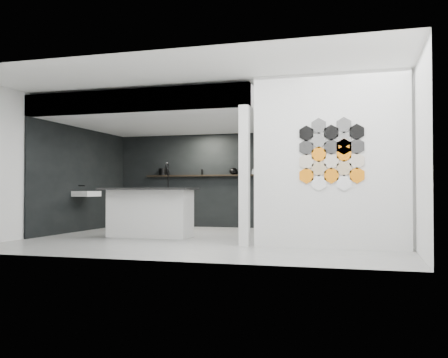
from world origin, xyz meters
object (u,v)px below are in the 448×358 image
(glass_bowl, at_px, (254,172))
(glass_vase, at_px, (254,172))
(stockpot, at_px, (163,172))
(partition_panel, at_px, (330,161))
(kettle, at_px, (233,171))
(bottle_dark, at_px, (202,172))
(wall_basin, at_px, (86,194))
(kitchen_island, at_px, (150,212))
(utensil_cup, at_px, (168,173))

(glass_bowl, bearing_deg, glass_vase, 0.00)
(stockpot, bearing_deg, glass_bowl, 0.00)
(partition_panel, relative_size, kettle, 13.88)
(glass_bowl, xyz_separation_m, glass_vase, (0.00, 0.00, 0.02))
(partition_panel, xyz_separation_m, glass_bowl, (-2.08, 3.87, -0.03))
(glass_vase, relative_size, bottle_dark, 0.95)
(stockpot, xyz_separation_m, glass_bowl, (2.41, 0.00, -0.04))
(stockpot, bearing_deg, bottle_dark, 0.00)
(wall_basin, xyz_separation_m, bottle_dark, (2.04, 2.07, 0.54))
(wall_basin, distance_m, bottle_dark, 2.95)
(kettle, distance_m, glass_bowl, 0.54)
(bottle_dark, bearing_deg, partition_panel, -48.45)
(kitchen_island, distance_m, stockpot, 3.11)
(kitchen_island, height_order, glass_vase, kitchen_island)
(kitchen_island, xyz_separation_m, stockpot, (-0.91, 2.83, 0.90))
(wall_basin, relative_size, glass_vase, 4.55)
(bottle_dark, bearing_deg, glass_bowl, 0.00)
(wall_basin, height_order, glass_vase, glass_vase)
(partition_panel, height_order, wall_basin, partition_panel)
(partition_panel, relative_size, bottle_dark, 20.21)
(glass_vase, bearing_deg, kitchen_island, -117.96)
(wall_basin, relative_size, stockpot, 2.87)
(glass_vase, bearing_deg, stockpot, 180.00)
(wall_basin, height_order, kitchen_island, kitchen_island)
(kitchen_island, distance_m, bottle_dark, 2.97)
(bottle_dark, xyz_separation_m, utensil_cup, (-0.92, 0.00, -0.03))
(partition_panel, xyz_separation_m, bottle_dark, (-3.43, 3.87, -0.01))
(glass_vase, bearing_deg, partition_panel, -61.77)
(partition_panel, relative_size, wall_basin, 4.67)
(kitchen_island, relative_size, bottle_dark, 13.43)
(partition_panel, xyz_separation_m, stockpot, (-4.49, 3.87, 0.01))
(wall_basin, relative_size, kitchen_island, 0.32)
(kitchen_island, relative_size, utensil_cup, 21.48)
(stockpot, height_order, glass_bowl, stockpot)
(partition_panel, height_order, glass_vase, partition_panel)
(kitchen_island, distance_m, kettle, 3.12)
(utensil_cup, bearing_deg, kettle, 0.00)
(partition_panel, bearing_deg, stockpot, 139.25)
(partition_panel, distance_m, kitchen_island, 3.83)
(glass_bowl, distance_m, utensil_cup, 2.27)
(partition_panel, xyz_separation_m, glass_vase, (-2.08, 3.87, -0.01))
(utensil_cup, bearing_deg, wall_basin, -118.47)
(glass_bowl, bearing_deg, partition_panel, -61.77)
(stockpot, bearing_deg, kettle, 0.00)
(kitchen_island, relative_size, kettle, 9.23)
(wall_basin, bearing_deg, kitchen_island, -22.04)
(kitchen_island, bearing_deg, glass_vase, 62.65)
(kettle, bearing_deg, utensil_cup, 172.82)
(wall_basin, xyz_separation_m, stockpot, (0.98, 2.07, 0.56))
(partition_panel, distance_m, utensil_cup, 5.82)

